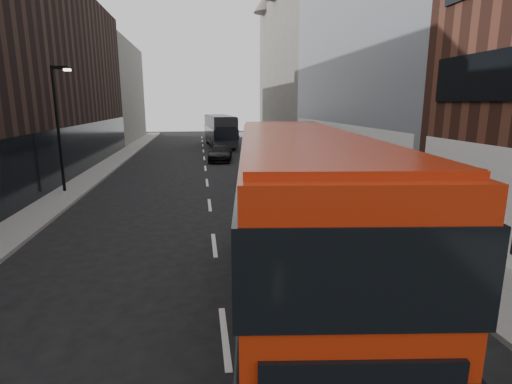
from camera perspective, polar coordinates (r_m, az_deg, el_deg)
name	(u,v)px	position (r m, az deg, el deg)	size (l,w,h in m)	color
sidewalk_right	(299,167)	(32.48, 6.16, 3.53)	(3.00, 80.00, 0.15)	slate
sidewalk_left	(99,172)	(32.38, -21.52, 2.70)	(2.00, 80.00, 0.15)	slate
building_modern_block	(375,31)	(29.96, 16.58, 21.23)	(5.03, 22.00, 20.00)	#9A9EA4
building_victorian	(294,66)	(51.65, 5.40, 17.55)	(6.50, 24.00, 21.00)	#625E56
building_left_mid	(62,80)	(37.78, -25.97, 14.18)	(5.00, 24.00, 14.00)	black
building_left_far	(116,93)	(59.14, -19.42, 13.21)	(5.00, 20.00, 13.00)	#625E56
street_lamp	(59,121)	(25.32, -26.35, 9.12)	(1.06, 0.22, 7.00)	black
red_bus	(296,217)	(9.51, 5.80, -3.64)	(3.92, 11.34, 4.50)	#A02109
grey_bus	(220,130)	(48.65, -5.20, 8.81)	(3.51, 11.62, 3.70)	black
car_a	(257,175)	(24.93, 0.17, 2.49)	(1.82, 4.53, 1.54)	black
car_b	(267,172)	(26.25, 1.53, 2.92)	(1.56, 4.46, 1.47)	gray
car_c	(220,153)	(36.50, -5.10, 5.54)	(1.96, 4.82, 1.40)	black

